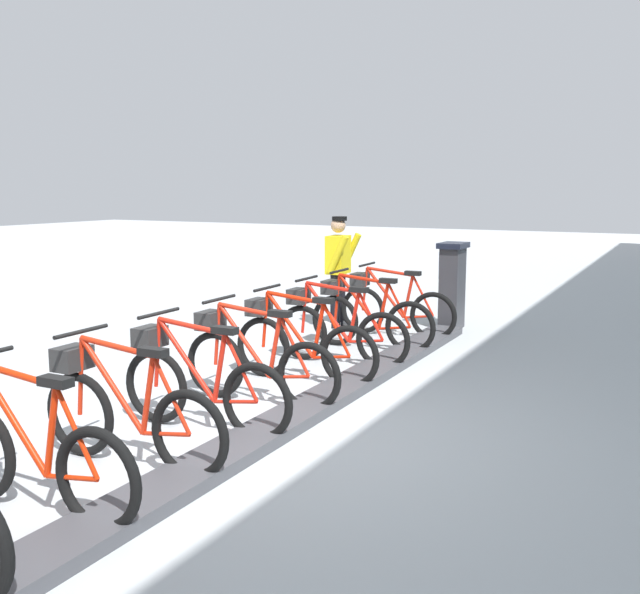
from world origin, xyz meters
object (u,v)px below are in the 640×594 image
(bike_docked_0, at_px, (392,306))
(bike_docked_1, at_px, (366,316))
(bike_docked_5, at_px, (197,382))
(bike_docked_6, at_px, (124,411))
(payment_kiosk, at_px, (452,284))
(bike_docked_2, at_px, (336,328))
(bike_docked_4, at_px, (254,360))
(worker_near_rack, at_px, (339,268))
(bike_docked_7, at_px, (26,449))
(bike_docked_3, at_px, (299,342))

(bike_docked_0, distance_m, bike_docked_1, 0.90)
(bike_docked_0, relative_size, bike_docked_5, 1.00)
(bike_docked_0, height_order, bike_docked_6, same)
(bike_docked_0, bearing_deg, payment_kiosk, -121.55)
(bike_docked_1, relative_size, bike_docked_2, 1.00)
(payment_kiosk, bearing_deg, bike_docked_5, 83.99)
(bike_docked_4, relative_size, worker_near_rack, 1.04)
(bike_docked_4, bearing_deg, bike_docked_5, 90.00)
(bike_docked_2, bearing_deg, bike_docked_7, 90.00)
(bike_docked_6, bearing_deg, bike_docked_7, 90.00)
(bike_docked_0, height_order, bike_docked_5, same)
(bike_docked_7, bearing_deg, bike_docked_2, -90.00)
(bike_docked_6, distance_m, worker_near_rack, 5.68)
(bike_docked_3, height_order, worker_near_rack, worker_near_rack)
(bike_docked_0, height_order, bike_docked_3, same)
(bike_docked_4, height_order, bike_docked_6, same)
(bike_docked_1, height_order, worker_near_rack, worker_near_rack)
(payment_kiosk, bearing_deg, bike_docked_4, 82.81)
(bike_docked_2, xyz_separation_m, bike_docked_4, (0.00, 1.80, 0.00))
(bike_docked_5, bearing_deg, bike_docked_0, -90.00)
(bike_docked_6, xyz_separation_m, bike_docked_7, (0.00, 0.90, 0.00))
(bike_docked_0, height_order, bike_docked_2, same)
(bike_docked_4, bearing_deg, bike_docked_1, -90.00)
(bike_docked_1, bearing_deg, bike_docked_7, 90.00)
(bike_docked_1, bearing_deg, bike_docked_5, 90.00)
(bike_docked_0, xyz_separation_m, bike_docked_6, (0.00, 5.40, 0.00))
(bike_docked_3, xyz_separation_m, bike_docked_7, (0.00, 3.60, 0.00))
(payment_kiosk, xyz_separation_m, bike_docked_2, (0.57, 2.73, -0.24))
(worker_near_rack, bearing_deg, bike_docked_1, 130.69)
(bike_docked_0, bearing_deg, bike_docked_1, 90.00)
(bike_docked_3, bearing_deg, bike_docked_4, 90.00)
(bike_docked_0, bearing_deg, bike_docked_7, 90.00)
(bike_docked_4, xyz_separation_m, bike_docked_7, (0.00, 2.70, 0.00))
(bike_docked_4, height_order, worker_near_rack, worker_near_rack)
(payment_kiosk, height_order, worker_near_rack, worker_near_rack)
(bike_docked_1, distance_m, bike_docked_4, 2.70)
(bike_docked_5, height_order, bike_docked_6, same)
(bike_docked_4, bearing_deg, payment_kiosk, -97.19)
(bike_docked_6, bearing_deg, bike_docked_3, -90.00)
(bike_docked_2, height_order, bike_docked_6, same)
(bike_docked_5, bearing_deg, worker_near_rack, -78.74)
(bike_docked_1, height_order, bike_docked_2, same)
(bike_docked_2, xyz_separation_m, bike_docked_5, (0.00, 2.70, 0.00))
(bike_docked_3, bearing_deg, payment_kiosk, -98.95)
(bike_docked_5, distance_m, worker_near_rack, 4.80)
(worker_near_rack, bearing_deg, bike_docked_5, 101.26)
(bike_docked_1, distance_m, worker_near_rack, 1.51)
(bike_docked_4, distance_m, worker_near_rack, 3.93)
(payment_kiosk, relative_size, bike_docked_1, 0.74)
(payment_kiosk, bearing_deg, bike_docked_1, 72.66)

